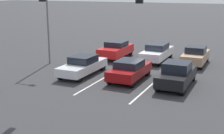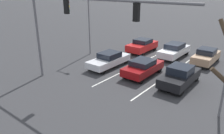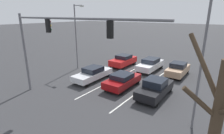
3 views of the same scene
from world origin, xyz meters
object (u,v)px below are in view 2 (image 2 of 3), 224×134
(car_maroon_midlane_front, at_px, (143,67))
(car_silver_rightlane_front, at_px, (109,60))
(car_black_leftlane_front, at_px, (180,76))
(car_white_midlane_second, at_px, (174,50))
(car_red_rightlane_second, at_px, (142,45))
(car_tan_leftlane_second, at_px, (206,56))
(street_lamp_right_shoulder, at_px, (90,14))
(traffic_signal_gantry, at_px, (69,19))

(car_maroon_midlane_front, xyz_separation_m, car_silver_rightlane_front, (3.61, 0.16, -0.02))
(car_black_leftlane_front, relative_size, car_white_midlane_second, 0.93)
(car_maroon_midlane_front, relative_size, car_black_leftlane_front, 0.97)
(car_red_rightlane_second, relative_size, car_tan_leftlane_second, 1.02)
(car_red_rightlane_second, relative_size, street_lamp_right_shoulder, 0.54)
(car_black_leftlane_front, relative_size, street_lamp_right_shoulder, 0.55)
(car_black_leftlane_front, relative_size, car_tan_leftlane_second, 1.06)
(car_maroon_midlane_front, xyz_separation_m, car_black_leftlane_front, (-3.28, 0.03, 0.05))
(car_silver_rightlane_front, xyz_separation_m, car_tan_leftlane_second, (-6.92, -6.67, 0.06))
(car_silver_rightlane_front, height_order, car_red_rightlane_second, car_red_rightlane_second)
(car_maroon_midlane_front, relative_size, street_lamp_right_shoulder, 0.54)
(car_black_leftlane_front, height_order, car_red_rightlane_second, car_black_leftlane_front)
(car_maroon_midlane_front, distance_m, car_tan_leftlane_second, 7.30)
(car_tan_leftlane_second, bearing_deg, car_silver_rightlane_front, 43.94)
(street_lamp_right_shoulder, bearing_deg, car_silver_rightlane_front, 155.11)
(car_tan_leftlane_second, height_order, traffic_signal_gantry, traffic_signal_gantry)
(car_maroon_midlane_front, height_order, car_silver_rightlane_front, car_silver_rightlane_front)
(car_red_rightlane_second, relative_size, traffic_signal_gantry, 0.33)
(car_maroon_midlane_front, distance_m, traffic_signal_gantry, 7.54)
(car_silver_rightlane_front, bearing_deg, car_red_rightlane_second, -88.60)
(car_black_leftlane_front, height_order, car_silver_rightlane_front, car_black_leftlane_front)
(car_white_midlane_second, distance_m, street_lamp_right_shoulder, 9.84)
(car_black_leftlane_front, distance_m, car_red_rightlane_second, 9.37)
(car_tan_leftlane_second, bearing_deg, car_black_leftlane_front, 89.77)
(car_silver_rightlane_front, distance_m, street_lamp_right_shoulder, 5.99)
(car_tan_leftlane_second, distance_m, street_lamp_right_shoulder, 12.65)
(car_tan_leftlane_second, bearing_deg, car_red_rightlane_second, 2.95)
(car_maroon_midlane_front, height_order, car_red_rightlane_second, car_red_rightlane_second)
(car_maroon_midlane_front, height_order, traffic_signal_gantry, traffic_signal_gantry)
(street_lamp_right_shoulder, bearing_deg, car_black_leftlane_front, 170.68)
(car_black_leftlane_front, bearing_deg, street_lamp_right_shoulder, -9.32)
(car_maroon_midlane_front, bearing_deg, street_lamp_right_shoulder, -12.89)
(traffic_signal_gantry, bearing_deg, car_black_leftlane_front, -138.39)
(car_red_rightlane_second, distance_m, traffic_signal_gantry, 12.41)
(car_tan_leftlane_second, bearing_deg, traffic_signal_gantry, 62.91)
(car_maroon_midlane_front, bearing_deg, traffic_signal_gantry, 62.75)
(car_black_leftlane_front, height_order, car_white_midlane_second, car_black_leftlane_front)
(car_black_leftlane_front, xyz_separation_m, street_lamp_right_shoulder, (11.11, -1.82, 3.70))
(car_black_leftlane_front, distance_m, car_silver_rightlane_front, 6.90)
(car_white_midlane_second, relative_size, car_red_rightlane_second, 1.11)
(car_maroon_midlane_front, bearing_deg, car_white_midlane_second, -90.27)
(car_black_leftlane_front, xyz_separation_m, traffic_signal_gantry, (6.08, 5.40, 4.37))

